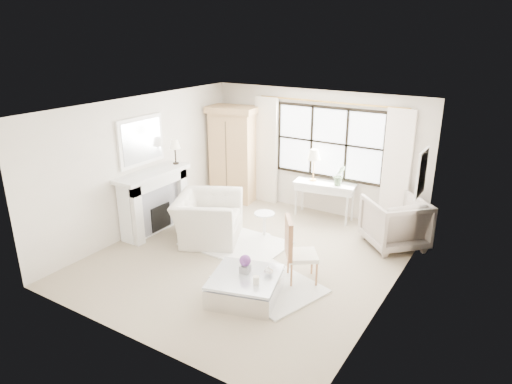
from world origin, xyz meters
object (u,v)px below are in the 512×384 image
club_armchair (208,218)px  armoire (234,153)px  coffee_table (245,287)px  console_table (324,200)px

club_armchair → armoire: bearing=-3.7°
coffee_table → club_armchair: bearing=126.1°
console_table → armoire: bearing=173.5°
console_table → coffee_table: size_ratio=1.09×
club_armchair → coffee_table: (1.76, -1.37, -0.25)m
armoire → club_armchair: 2.36m
armoire → coffee_table: (2.59, -3.47, -0.96)m
console_table → club_armchair: bearing=-132.5°
club_armchair → coffee_table: 2.24m
armoire → club_armchair: bearing=-76.6°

